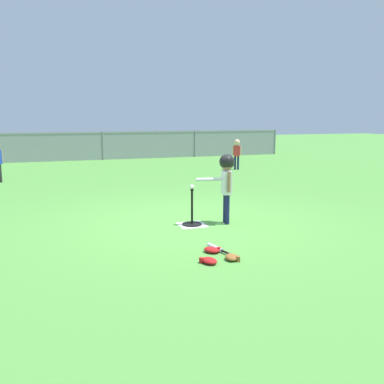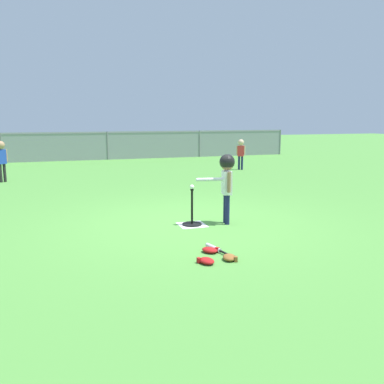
% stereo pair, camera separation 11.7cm
% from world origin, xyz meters
% --- Properties ---
extents(ground_plane, '(60.00, 60.00, 0.00)m').
position_xyz_m(ground_plane, '(0.00, 0.00, 0.00)').
color(ground_plane, '#51933D').
extents(home_plate, '(0.44, 0.44, 0.01)m').
position_xyz_m(home_plate, '(-0.02, -0.10, 0.00)').
color(home_plate, white).
rests_on(home_plate, ground_plane).
extents(batting_tee, '(0.32, 0.32, 0.60)m').
position_xyz_m(batting_tee, '(-0.02, -0.10, 0.09)').
color(batting_tee, black).
rests_on(batting_tee, ground_plane).
extents(baseball_on_tee, '(0.07, 0.07, 0.07)m').
position_xyz_m(baseball_on_tee, '(-0.02, -0.10, 0.63)').
color(baseball_on_tee, white).
rests_on(baseball_on_tee, batting_tee).
extents(batter_child, '(0.64, 0.33, 1.15)m').
position_xyz_m(batter_child, '(0.55, -0.18, 0.82)').
color(batter_child, '#191E4C').
rests_on(batter_child, ground_plane).
extents(fielder_deep_center, '(0.29, 0.22, 1.11)m').
position_xyz_m(fielder_deep_center, '(-3.46, 5.86, 0.72)').
color(fielder_deep_center, '#262626').
rests_on(fielder_deep_center, ground_plane).
extents(fielder_deep_right, '(0.27, 0.21, 1.01)m').
position_xyz_m(fielder_deep_right, '(3.80, 6.34, 0.65)').
color(fielder_deep_right, '#191E4C').
rests_on(fielder_deep_right, ground_plane).
extents(spare_bat_silver, '(0.19, 0.61, 0.06)m').
position_xyz_m(spare_bat_silver, '(-0.14, -1.49, 0.03)').
color(spare_bat_silver, silver).
rests_on(spare_bat_silver, ground_plane).
extents(glove_by_plate, '(0.25, 0.27, 0.07)m').
position_xyz_m(glove_by_plate, '(-0.24, -1.52, 0.04)').
color(glove_by_plate, '#B21919').
rests_on(glove_by_plate, ground_plane).
extents(glove_near_bats, '(0.21, 0.25, 0.07)m').
position_xyz_m(glove_near_bats, '(-0.42, -1.90, 0.04)').
color(glove_near_bats, '#B21919').
rests_on(glove_near_bats, ground_plane).
extents(glove_tossed_aside, '(0.22, 0.26, 0.07)m').
position_xyz_m(glove_tossed_aside, '(-0.11, -1.87, 0.04)').
color(glove_tossed_aside, brown).
rests_on(glove_tossed_aside, ground_plane).
extents(outfield_fence, '(16.06, 0.06, 1.15)m').
position_xyz_m(outfield_fence, '(0.00, 11.07, 0.62)').
color(outfield_fence, slate).
rests_on(outfield_fence, ground_plane).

